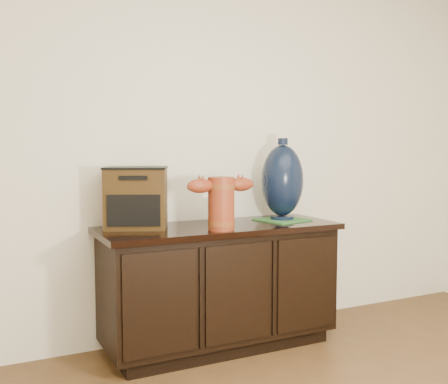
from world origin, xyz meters
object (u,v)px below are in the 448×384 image
terracotta_vessel (221,200)px  lamp_base (282,181)px  sideboard (219,285)px  spray_can (219,211)px  tv_radio (136,197)px

terracotta_vessel → lamp_base: size_ratio=0.82×
sideboard → lamp_base: lamp_base is taller
sideboard → lamp_base: 0.77m
terracotta_vessel → spray_can: (0.10, 0.24, -0.09)m
sideboard → tv_radio: tv_radio is taller
sideboard → tv_radio: size_ratio=3.33×
sideboard → spray_can: (0.03, 0.07, 0.45)m
lamp_base → sideboard: bearing=-178.1°
tv_radio → sideboard: bearing=8.5°
terracotta_vessel → lamp_base: lamp_base is taller
sideboard → spray_can: spray_can is taller
terracotta_vessel → lamp_base: (0.52, 0.18, 0.09)m
spray_can → lamp_base: bearing=-7.7°
tv_radio → spray_can: 0.52m
tv_radio → spray_can: size_ratio=2.72×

